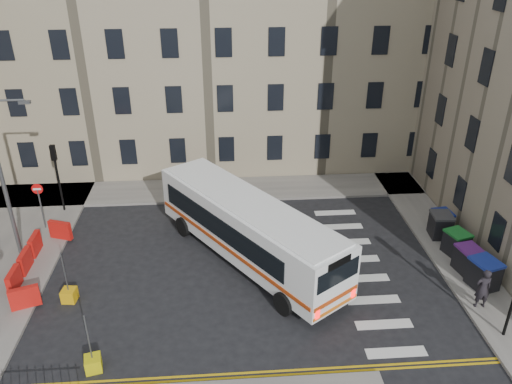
{
  "coord_description": "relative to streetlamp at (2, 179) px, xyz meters",
  "views": [
    {
      "loc": [
        -2.58,
        -20.12,
        14.53
      ],
      "look_at": [
        -0.91,
        2.39,
        3.0
      ],
      "focal_mm": 35.0,
      "sensor_mm": 36.0,
      "label": 1
    }
  ],
  "objects": [
    {
      "name": "wheelie_bin_d",
      "position": [
        21.98,
        0.04,
        -3.52
      ],
      "size": [
        1.14,
        1.28,
        1.33
      ],
      "rotation": [
        0.0,
        0.0,
        -0.08
      ],
      "color": "black",
      "rests_on": "pavement_east"
    },
    {
      "name": "streetlamp",
      "position": [
        0.0,
        0.0,
        0.0
      ],
      "size": [
        0.5,
        0.22,
        8.14
      ],
      "color": "#595B5E",
      "rests_on": "pavement_west"
    },
    {
      "name": "bollard_chevron",
      "position": [
        5.35,
        -8.0,
        -4.04
      ],
      "size": [
        0.72,
        0.72,
        0.6
      ],
      "primitive_type": "cube",
      "rotation": [
        0.0,
        0.0,
        0.23
      ],
      "color": "#C0B70B",
      "rests_on": "ground"
    },
    {
      "name": "traffic_light_nw",
      "position": [
        1.0,
        4.5,
        -1.47
      ],
      "size": [
        0.28,
        0.22,
        4.1
      ],
      "color": "black",
      "rests_on": "pavement_west"
    },
    {
      "name": "no_entry_north",
      "position": [
        0.5,
        2.5,
        -2.26
      ],
      "size": [
        0.6,
        0.08,
        3.0
      ],
      "color": "#595B5E",
      "rests_on": "pavement_west"
    },
    {
      "name": "pavement_east",
      "position": [
        22.0,
        2.0,
        -4.26
      ],
      "size": [
        2.4,
        26.0,
        0.15
      ],
      "primitive_type": "cube",
      "color": "slate",
      "rests_on": "ground"
    },
    {
      "name": "wheelie_bin_b",
      "position": [
        22.03,
        -3.12,
        -3.54
      ],
      "size": [
        1.21,
        1.33,
        1.28
      ],
      "rotation": [
        0.0,
        0.0,
        0.19
      ],
      "color": "black",
      "rests_on": "pavement_east"
    },
    {
      "name": "terrace_north",
      "position": [
        6.0,
        13.5,
        4.28
      ],
      "size": [
        38.3,
        10.8,
        17.2
      ],
      "color": "gray",
      "rests_on": "ground"
    },
    {
      "name": "wheelie_bin_a",
      "position": [
        22.19,
        -4.36,
        -3.48
      ],
      "size": [
        1.41,
        1.52,
        1.4
      ],
      "rotation": [
        0.0,
        0.0,
        0.29
      ],
      "color": "black",
      "rests_on": "pavement_east"
    },
    {
      "name": "bus",
      "position": [
        11.57,
        -1.16,
        -2.47
      ],
      "size": [
        8.95,
        11.31,
        3.24
      ],
      "rotation": [
        0.0,
        0.0,
        0.6
      ],
      "color": "white",
      "rests_on": "ground"
    },
    {
      "name": "roadworks_barriers",
      "position": [
        1.16,
        -1.5,
        -3.69
      ],
      "size": [
        1.66,
        6.26,
        1.0
      ],
      "color": "red",
      "rests_on": "pavement_west"
    },
    {
      "name": "wheelie_bin_c",
      "position": [
        22.11,
        -1.66,
        -3.55
      ],
      "size": [
        1.29,
        1.38,
        1.26
      ],
      "rotation": [
        0.0,
        0.0,
        0.31
      ],
      "color": "black",
      "rests_on": "pavement_east"
    },
    {
      "name": "pavement_north",
      "position": [
        7.0,
        6.6,
        -4.26
      ],
      "size": [
        36.0,
        3.2,
        0.15
      ],
      "primitive_type": "cube",
      "color": "slate",
      "rests_on": "ground"
    },
    {
      "name": "wheelie_bin_e",
      "position": [
        22.29,
        0.58,
        -3.6
      ],
      "size": [
        1.04,
        1.17,
        1.17
      ],
      "rotation": [
        0.0,
        0.0,
        0.12
      ],
      "color": "black",
      "rests_on": "pavement_east"
    },
    {
      "name": "bollard_yellow",
      "position": [
        3.41,
        -3.82,
        -4.04
      ],
      "size": [
        0.67,
        0.67,
        0.6
      ],
      "primitive_type": "cube",
      "rotation": [
        0.0,
        0.0,
        -0.12
      ],
      "color": "#DB9D0C",
      "rests_on": "ground"
    },
    {
      "name": "ground",
      "position": [
        13.0,
        -2.0,
        -4.34
      ],
      "size": [
        120.0,
        120.0,
        0.0
      ],
      "primitive_type": "plane",
      "color": "black",
      "rests_on": "ground"
    },
    {
      "name": "pedestrian",
      "position": [
        21.42,
        -5.72,
        -3.23
      ],
      "size": [
        0.7,
        0.46,
        1.91
      ],
      "primitive_type": "imported",
      "rotation": [
        0.0,
        0.0,
        3.14
      ],
      "color": "black",
      "rests_on": "pavement_east"
    }
  ]
}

